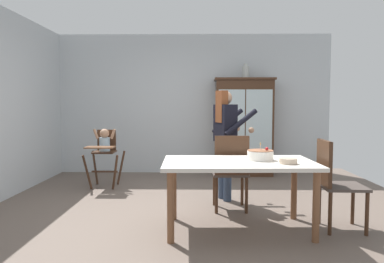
% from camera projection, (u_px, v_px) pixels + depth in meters
% --- Properties ---
extents(ground_plane, '(6.24, 6.24, 0.00)m').
position_uv_depth(ground_plane, '(189.00, 210.00, 4.69)').
color(ground_plane, '#66564C').
extents(wall_back, '(5.32, 0.06, 2.70)m').
position_uv_depth(wall_back, '(193.00, 104.00, 7.21)').
color(wall_back, silver).
rests_on(wall_back, ground_plane).
extents(china_cabinet, '(1.12, 0.48, 1.84)m').
position_uv_depth(china_cabinet, '(244.00, 127.00, 6.96)').
color(china_cabinet, '#422819').
rests_on(china_cabinet, ground_plane).
extents(ceramic_vase, '(0.13, 0.13, 0.27)m').
position_uv_depth(ceramic_vase, '(246.00, 72.00, 6.89)').
color(ceramic_vase, '#B2B7B2').
rests_on(ceramic_vase, china_cabinet).
extents(high_chair_with_toddler, '(0.58, 0.68, 0.95)m').
position_uv_depth(high_chair_with_toddler, '(104.00, 147.00, 5.96)').
color(high_chair_with_toddler, '#422819').
rests_on(high_chair_with_toddler, ground_plane).
extents(adult_person, '(0.63, 0.62, 1.53)m').
position_uv_depth(adult_person, '(226.00, 131.00, 5.13)').
color(adult_person, '#33425B').
rests_on(adult_person, ground_plane).
extents(dining_table, '(1.61, 0.97, 0.74)m').
position_uv_depth(dining_table, '(239.00, 170.00, 3.89)').
color(dining_table, silver).
rests_on(dining_table, ground_plane).
extents(birthday_cake, '(0.28, 0.28, 0.19)m').
position_uv_depth(birthday_cake, '(260.00, 155.00, 3.96)').
color(birthday_cake, white).
rests_on(birthday_cake, dining_table).
extents(serving_bowl, '(0.18, 0.18, 0.05)m').
position_uv_depth(serving_bowl, '(288.00, 161.00, 3.71)').
color(serving_bowl, '#C6AD93').
rests_on(serving_bowl, dining_table).
extents(dining_chair_far_side, '(0.45, 0.45, 0.96)m').
position_uv_depth(dining_chair_far_side, '(231.00, 168.00, 4.57)').
color(dining_chair_far_side, '#422819').
rests_on(dining_chair_far_side, ground_plane).
extents(dining_chair_right_end, '(0.45, 0.45, 0.96)m').
position_uv_depth(dining_chair_right_end, '(333.00, 178.00, 3.91)').
color(dining_chair_right_end, '#422819').
rests_on(dining_chair_right_end, ground_plane).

